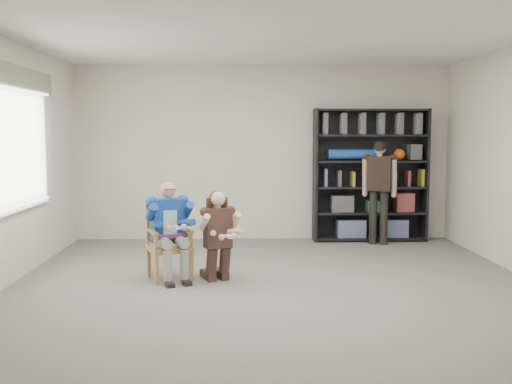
{
  "coord_description": "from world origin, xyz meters",
  "views": [
    {
      "loc": [
        -0.4,
        -6.17,
        1.72
      ],
      "look_at": [
        -0.2,
        0.6,
        1.05
      ],
      "focal_mm": 42.0,
      "sensor_mm": 36.0,
      "label": 1
    }
  ],
  "objects_px": {
    "kneeling_woman": "(219,236)",
    "standing_man": "(379,193)",
    "bookshelf": "(370,175)",
    "armchair": "(170,242)",
    "seated_man": "(169,231)"
  },
  "relations": [
    {
      "from": "kneeling_woman",
      "to": "standing_man",
      "type": "bearing_deg",
      "value": 21.71
    },
    {
      "from": "kneeling_woman",
      "to": "bookshelf",
      "type": "distance_m",
      "value": 3.54
    },
    {
      "from": "kneeling_woman",
      "to": "standing_man",
      "type": "xyz_separation_m",
      "value": [
        2.39,
        2.27,
        0.27
      ]
    },
    {
      "from": "seated_man",
      "to": "kneeling_woman",
      "type": "relative_size",
      "value": 1.09
    },
    {
      "from": "bookshelf",
      "to": "standing_man",
      "type": "bearing_deg",
      "value": -79.37
    },
    {
      "from": "bookshelf",
      "to": "standing_man",
      "type": "height_order",
      "value": "bookshelf"
    },
    {
      "from": "kneeling_woman",
      "to": "bookshelf",
      "type": "bearing_deg",
      "value": 26.55
    },
    {
      "from": "seated_man",
      "to": "standing_man",
      "type": "distance_m",
      "value": 3.68
    },
    {
      "from": "armchair",
      "to": "seated_man",
      "type": "height_order",
      "value": "seated_man"
    },
    {
      "from": "standing_man",
      "to": "kneeling_woman",
      "type": "bearing_deg",
      "value": -117.89
    },
    {
      "from": "armchair",
      "to": "standing_man",
      "type": "distance_m",
      "value": 3.69
    },
    {
      "from": "seated_man",
      "to": "bookshelf",
      "type": "bearing_deg",
      "value": 18.86
    },
    {
      "from": "armchair",
      "to": "bookshelf",
      "type": "distance_m",
      "value": 3.88
    },
    {
      "from": "armchair",
      "to": "bookshelf",
      "type": "xyz_separation_m",
      "value": [
        2.91,
        2.49,
        0.6
      ]
    },
    {
      "from": "kneeling_woman",
      "to": "standing_man",
      "type": "distance_m",
      "value": 3.31
    }
  ]
}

